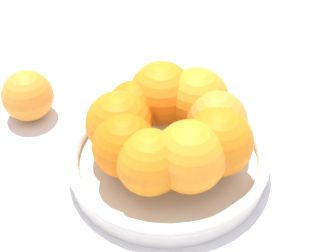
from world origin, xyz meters
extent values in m
plane|color=silver|center=(0.00, 0.00, 0.00)|extent=(4.00, 4.00, 0.00)
cylinder|color=silver|center=(0.00, 0.00, 0.01)|extent=(0.24, 0.24, 0.02)
torus|color=silver|center=(0.00, 0.00, 0.03)|extent=(0.25, 0.25, 0.02)
sphere|color=orange|center=(0.03, 0.05, 0.07)|extent=(0.08, 0.08, 0.08)
sphere|color=orange|center=(-0.01, 0.06, 0.07)|extent=(0.07, 0.07, 0.07)
sphere|color=orange|center=(-0.04, 0.04, 0.07)|extent=(0.07, 0.07, 0.07)
sphere|color=orange|center=(-0.06, 0.00, 0.07)|extent=(0.08, 0.08, 0.08)
sphere|color=orange|center=(-0.05, -0.04, 0.07)|extent=(0.08, 0.08, 0.08)
sphere|color=orange|center=(-0.01, -0.06, 0.07)|extent=(0.07, 0.07, 0.07)
sphere|color=orange|center=(0.03, -0.05, 0.07)|extent=(0.08, 0.08, 0.08)
sphere|color=orange|center=(0.06, -0.02, 0.07)|extent=(0.08, 0.08, 0.08)
sphere|color=orange|center=(0.05, 0.02, 0.07)|extent=(0.07, 0.07, 0.07)
sphere|color=orange|center=(0.17, 0.13, 0.03)|extent=(0.07, 0.07, 0.07)
camera|label=1|loc=(-0.44, 0.19, 0.50)|focal=60.00mm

